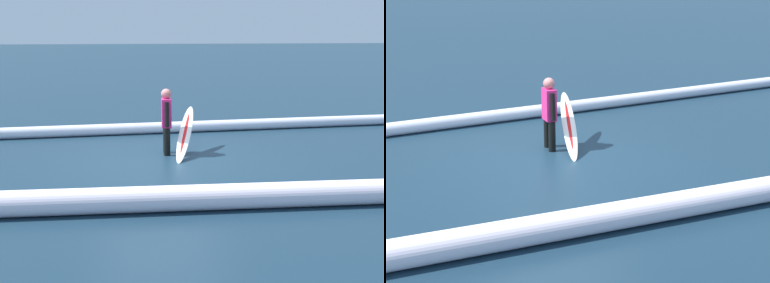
# 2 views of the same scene
# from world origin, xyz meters

# --- Properties ---
(ground_plane) EXTENTS (169.62, 169.62, 0.00)m
(ground_plane) POSITION_xyz_m (0.00, 0.00, 0.00)
(ground_plane) COLOR #182F41
(surfer) EXTENTS (0.22, 0.54, 1.42)m
(surfer) POSITION_xyz_m (-0.21, -0.73, 0.78)
(surfer) COLOR black
(surfer) RESTS_ON ground_plane
(surfboard) EXTENTS (0.72, 1.79, 0.94)m
(surfboard) POSITION_xyz_m (-0.61, -0.73, 0.45)
(surfboard) COLOR white
(surfboard) RESTS_ON ground_plane
(wave_crest_foreground) EXTENTS (18.77, 1.58, 0.29)m
(wave_crest_foreground) POSITION_xyz_m (0.37, -3.00, 0.14)
(wave_crest_foreground) COLOR white
(wave_crest_foreground) RESTS_ON ground_plane
(wave_crest_midground) EXTENTS (14.25, 0.69, 0.39)m
(wave_crest_midground) POSITION_xyz_m (1.08, 2.84, 0.20)
(wave_crest_midground) COLOR white
(wave_crest_midground) RESTS_ON ground_plane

